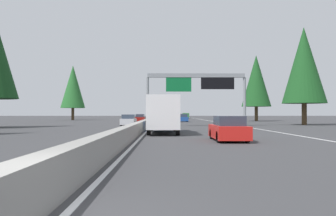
{
  "coord_description": "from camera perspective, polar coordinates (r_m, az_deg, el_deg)",
  "views": [
    {
      "loc": [
        -4.97,
        -1.83,
        1.62
      ],
      "look_at": [
        51.58,
        -2.43,
        2.48
      ],
      "focal_mm": 37.32,
      "sensor_mm": 36.0,
      "label": 1
    }
  ],
  "objects": [
    {
      "name": "oncoming_near",
      "position": [
        66.03,
        -4.57,
        -1.68
      ],
      "size": [
        4.4,
        1.8,
        1.47
      ],
      "rotation": [
        0.0,
        0.0,
        3.14
      ],
      "color": "maroon",
      "rests_on": "ground"
    },
    {
      "name": "median_barrier",
      "position": [
        85.0,
        -2.04,
        -1.66
      ],
      "size": [
        180.0,
        0.56,
        0.9
      ],
      "primitive_type": "cube",
      "color": "gray",
      "rests_on": "ground"
    },
    {
      "name": "conifer_right_near",
      "position": [
        52.69,
        21.32,
        6.52
      ],
      "size": [
        6.04,
        6.04,
        13.72
      ],
      "color": "#4C3823",
      "rests_on": "ground"
    },
    {
      "name": "shoulder_stripe_right",
      "position": [
        75.61,
        6.76,
        -2.09
      ],
      "size": [
        160.0,
        0.16,
        0.01
      ],
      "primitive_type": "cube",
      "color": "silver",
      "rests_on": "ground"
    },
    {
      "name": "oncoming_far",
      "position": [
        46.39,
        -6.47,
        -2.03
      ],
      "size": [
        4.4,
        1.8,
        1.47
      ],
      "rotation": [
        0.0,
        0.0,
        3.14
      ],
      "color": "silver",
      "rests_on": "ground"
    },
    {
      "name": "minivan_near_center",
      "position": [
        113.66,
        2.91,
        -1.21
      ],
      "size": [
        5.0,
        1.95,
        1.69
      ],
      "color": "#2D6B38",
      "rests_on": "ground"
    },
    {
      "name": "sedan_distant_b",
      "position": [
        66.67,
        2.47,
        -1.68
      ],
      "size": [
        4.4,
        1.8,
        1.47
      ],
      "color": "#1E4793",
      "rests_on": "ground"
    },
    {
      "name": "conifer_left_mid",
      "position": [
        87.78,
        -15.27,
        3.38
      ],
      "size": [
        5.85,
        5.85,
        13.29
      ],
      "color": "#4C3823",
      "rests_on": "ground"
    },
    {
      "name": "conifer_right_mid",
      "position": [
        75.63,
        14.21,
        4.31
      ],
      "size": [
        6.09,
        6.09,
        13.85
      ],
      "color": "#4C3823",
      "rests_on": "ground"
    },
    {
      "name": "sign_gantry_overhead",
      "position": [
        44.44,
        4.84,
        3.89
      ],
      "size": [
        0.5,
        12.68,
        6.67
      ],
      "color": "gray",
      "rests_on": "ground"
    },
    {
      "name": "sedan_mid_left",
      "position": [
        20.99,
        9.85,
        -3.43
      ],
      "size": [
        4.4,
        1.8,
        1.47
      ],
      "color": "red",
      "rests_on": "ground"
    },
    {
      "name": "bus_far_left",
      "position": [
        117.64,
        1.03,
        -0.83
      ],
      "size": [
        11.5,
        2.55,
        3.1
      ],
      "color": "#1E4793",
      "rests_on": "ground"
    },
    {
      "name": "ground_plane",
      "position": [
        65.01,
        -2.22,
        -2.3
      ],
      "size": [
        320.0,
        320.0,
        0.0
      ],
      "primitive_type": "plane",
      "color": "#38383A"
    },
    {
      "name": "sedan_distant_a",
      "position": [
        87.39,
        1.83,
        -1.49
      ],
      "size": [
        4.4,
        1.8,
        1.47
      ],
      "color": "#2D6B38",
      "rests_on": "ground"
    },
    {
      "name": "pickup_mid_right",
      "position": [
        100.48,
        -0.54,
        -1.28
      ],
      "size": [
        5.6,
        2.0,
        1.86
      ],
      "color": "slate",
      "rests_on": "ground"
    },
    {
      "name": "shoulder_stripe_median",
      "position": [
        75.0,
        -1.81,
        -2.11
      ],
      "size": [
        160.0,
        0.16,
        0.01
      ],
      "primitive_type": "cube",
      "color": "silver",
      "rests_on": "ground"
    },
    {
      "name": "box_truck_far_center",
      "position": [
        28.28,
        -0.77,
        -0.9
      ],
      "size": [
        8.5,
        2.4,
        2.95
      ],
      "color": "white",
      "rests_on": "ground"
    }
  ]
}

